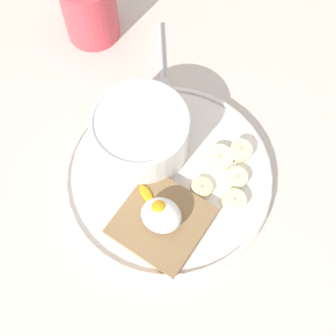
% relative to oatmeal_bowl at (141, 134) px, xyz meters
% --- Properties ---
extents(ground_plane, '(1.20, 1.20, 0.02)m').
position_rel_oatmeal_bowl_xyz_m(ground_plane, '(0.05, -0.02, -0.05)').
color(ground_plane, beige).
rests_on(ground_plane, ground).
extents(plate, '(0.27, 0.27, 0.02)m').
position_rel_oatmeal_bowl_xyz_m(plate, '(0.05, -0.02, -0.04)').
color(plate, silver).
rests_on(plate, ground_plane).
extents(oatmeal_bowl, '(0.12, 0.12, 0.07)m').
position_rel_oatmeal_bowl_xyz_m(oatmeal_bowl, '(0.00, 0.00, 0.00)').
color(oatmeal_bowl, white).
rests_on(oatmeal_bowl, plate).
extents(toast_slice, '(0.11, 0.11, 0.01)m').
position_rel_oatmeal_bowl_xyz_m(toast_slice, '(0.07, -0.08, -0.03)').
color(toast_slice, olive).
rests_on(toast_slice, plate).
extents(poached_egg, '(0.07, 0.05, 0.04)m').
position_rel_oatmeal_bowl_xyz_m(poached_egg, '(0.07, -0.08, -0.00)').
color(poached_egg, white).
rests_on(poached_egg, toast_slice).
extents(banana_slice_front, '(0.04, 0.04, 0.01)m').
position_rel_oatmeal_bowl_xyz_m(banana_slice_front, '(0.10, 0.03, -0.03)').
color(banana_slice_front, '#F3E6B3').
rests_on(banana_slice_front, plate).
extents(banana_slice_left, '(0.03, 0.04, 0.01)m').
position_rel_oatmeal_bowl_xyz_m(banana_slice_left, '(0.09, -0.02, -0.03)').
color(banana_slice_left, beige).
rests_on(banana_slice_left, plate).
extents(banana_slice_back, '(0.04, 0.04, 0.01)m').
position_rel_oatmeal_bowl_xyz_m(banana_slice_back, '(0.13, 0.01, -0.03)').
color(banana_slice_back, beige).
rests_on(banana_slice_back, plate).
extents(banana_slice_right, '(0.03, 0.03, 0.02)m').
position_rel_oatmeal_bowl_xyz_m(banana_slice_right, '(0.12, 0.05, -0.03)').
color(banana_slice_right, beige).
rests_on(banana_slice_right, plate).
extents(banana_slice_inner, '(0.04, 0.04, 0.02)m').
position_rel_oatmeal_bowl_xyz_m(banana_slice_inner, '(0.14, -0.02, -0.03)').
color(banana_slice_inner, '#ECEBBC').
rests_on(banana_slice_inner, plate).
extents(coffee_mug, '(0.08, 0.08, 0.10)m').
position_rel_oatmeal_bowl_xyz_m(coffee_mug, '(-0.16, 0.15, 0.01)').
color(coffee_mug, '#DD444E').
rests_on(coffee_mug, ground_plane).
extents(spoon, '(0.08, 0.12, 0.01)m').
position_rel_oatmeal_bowl_xyz_m(spoon, '(-0.03, 0.13, -0.04)').
color(spoon, silver).
rests_on(spoon, ground_plane).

